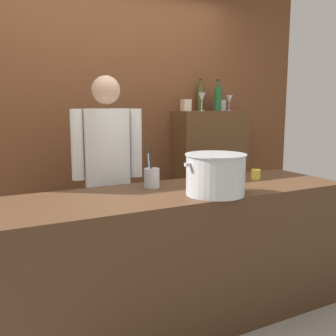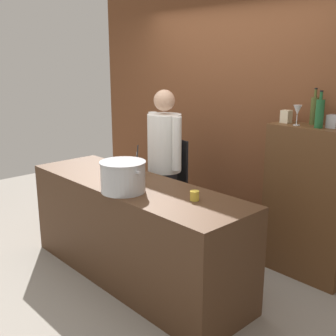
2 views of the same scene
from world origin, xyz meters
The scene contains 14 objects.
ground_plane centered at (0.00, 0.00, 0.00)m, with size 8.00×8.00×0.00m, color gray.
brick_back_panel centered at (0.00, 1.40, 1.50)m, with size 4.40×0.10×3.00m, color brown.
prep_counter centered at (0.00, 0.00, 0.45)m, with size 2.32×0.70×0.90m, color #472D1C.
bar_cabinet centered at (1.02, 1.19, 0.69)m, with size 0.76×0.32×1.39m, color brown.
chef centered at (-0.27, 0.63, 0.96)m, with size 0.52×0.38×1.66m.
stockpot_large centered at (0.13, -0.20, 1.03)m, with size 0.43×0.38×0.25m.
utensil_crock centered at (-0.13, 0.16, 0.97)m, with size 0.10×0.10×0.29m.
butter_jar centered at (0.68, 0.07, 0.94)m, with size 0.07×0.07×0.07m, color yellow.
wine_bottle_green centered at (1.08, 1.15, 1.51)m, with size 0.07×0.07×0.31m.
wine_bottle_olive centered at (0.95, 1.28, 1.51)m, with size 0.07×0.07×0.32m.
wine_glass_wide centered at (0.88, 1.13, 1.52)m, with size 0.07×0.07×0.18m.
wine_glass_short centered at (1.26, 1.20, 1.50)m, with size 0.07×0.07×0.16m.
spice_tin_silver centered at (1.16, 1.23, 1.44)m, with size 0.09×0.09×0.11m, color #B2B2B7.
spice_tin_cream centered at (0.73, 1.20, 1.44)m, with size 0.08×0.08×0.11m, color beige.
Camera 1 is at (-1.20, -2.13, 1.45)m, focal length 41.30 mm.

